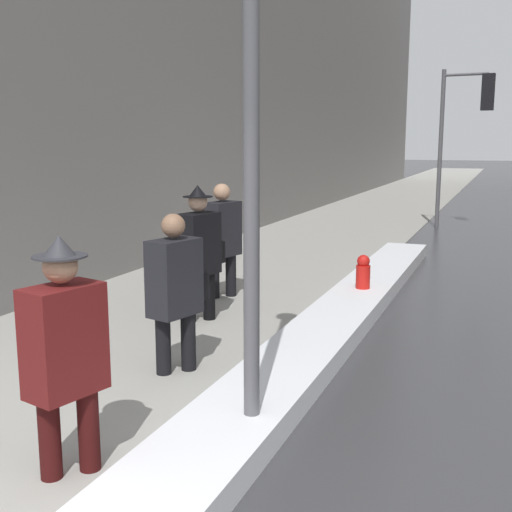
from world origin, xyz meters
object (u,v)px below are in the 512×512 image
Objects in this scene: pedestrian_in_glasses at (222,235)px; fire_hydrant at (363,280)px; traffic_light_near at (469,114)px; pedestrian_with_shoulder_bag at (176,286)px; lamp_post at (251,34)px; pedestrian_trailing at (65,348)px; pedestrian_nearside at (199,248)px.

fire_hydrant is at bearing 116.25° from pedestrian_in_glasses.
pedestrian_with_shoulder_bag is (-1.87, -12.17, -2.08)m from traffic_light_near.
traffic_light_near is 12.49m from pedestrian_with_shoulder_bag.
pedestrian_in_glasses is at bearing -168.08° from fire_hydrant.
lamp_post is 13.28m from traffic_light_near.
traffic_light_near is 9.78m from pedestrian_in_glasses.
traffic_light_near is 14.44m from pedestrian_trailing.
lamp_post is 5.05m from pedestrian_in_glasses.
pedestrian_nearside is 1.04× the size of pedestrian_in_glasses.
pedestrian_in_glasses reaches higher than pedestrian_with_shoulder_bag.
pedestrian_trailing is at bearing -98.79° from fire_hydrant.
pedestrian_nearside is at bearing -146.29° from pedestrian_with_shoulder_bag.
pedestrian_trailing is at bearing 27.14° from pedestrian_in_glasses.
fire_hydrant is (0.84, 5.46, -0.57)m from pedestrian_trailing.
pedestrian_in_glasses is at bearing -149.51° from pedestrian_with_shoulder_bag.
lamp_post is 2.99× the size of pedestrian_in_glasses.
pedestrian_with_shoulder_bag is 3.12m from pedestrian_in_glasses.
pedestrian_nearside is 2.49× the size of fire_hydrant.
lamp_post is 3.00× the size of pedestrian_trailing.
traffic_light_near is at bearing 87.28° from lamp_post.
fire_hydrant is at bearing 148.31° from pedestrian_nearside.
pedestrian_trailing is (-1.60, -14.21, -2.04)m from traffic_light_near.
pedestrian_with_shoulder_bag is 2.28× the size of fire_hydrant.
pedestrian_with_shoulder_bag is 0.91× the size of pedestrian_nearside.
pedestrian_with_shoulder_bag is at bearing -108.14° from fire_hydrant.
pedestrian_in_glasses is (-0.87, 3.00, 0.05)m from pedestrian_with_shoulder_bag.
lamp_post reaches higher than fire_hydrant.
traffic_light_near is at bearing 177.68° from pedestrian_in_glasses.
traffic_light_near reaches higher than pedestrian_nearside.
lamp_post is 2.69m from pedestrian_with_shoulder_bag.
pedestrian_nearside is (-0.61, 1.75, 0.07)m from pedestrian_with_shoulder_bag.
pedestrian_trailing is 3.89m from pedestrian_nearside.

